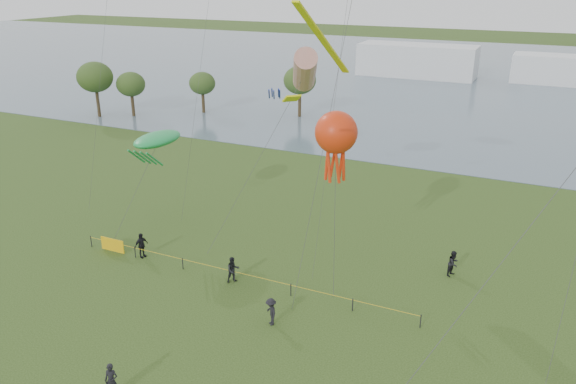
% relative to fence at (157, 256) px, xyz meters
% --- Properties ---
extents(lake, '(400.00, 120.00, 0.08)m').
position_rel_fence_xyz_m(lake, '(11.14, 87.37, -0.53)').
color(lake, slate).
rests_on(lake, ground_plane).
extents(pavilion_left, '(22.00, 8.00, 6.00)m').
position_rel_fence_xyz_m(pavilion_left, '(-0.86, 82.37, 2.45)').
color(pavilion_left, white).
rests_on(pavilion_left, ground_plane).
extents(pavilion_right, '(18.00, 7.00, 5.00)m').
position_rel_fence_xyz_m(pavilion_right, '(25.14, 85.37, 1.95)').
color(pavilion_right, white).
rests_on(pavilion_right, ground_plane).
extents(trees, '(29.87, 16.30, 7.54)m').
position_rel_fence_xyz_m(trees, '(-23.44, 36.15, 4.39)').
color(trees, '#382B19').
rests_on(trees, ground_plane).
extents(fence, '(24.07, 0.07, 1.05)m').
position_rel_fence_xyz_m(fence, '(0.00, 0.00, 0.00)').
color(fence, black).
rests_on(fence, ground_plane).
extents(spectator_a, '(1.06, 1.08, 1.75)m').
position_rel_fence_xyz_m(spectator_a, '(6.04, -0.02, 0.32)').
color(spectator_a, black).
rests_on(spectator_a, ground_plane).
extents(spectator_b, '(1.18, 1.20, 1.66)m').
position_rel_fence_xyz_m(spectator_b, '(10.35, -3.21, 0.27)').
color(spectator_b, black).
rests_on(spectator_b, ground_plane).
extents(spectator_c, '(0.71, 1.15, 1.82)m').
position_rel_fence_xyz_m(spectator_c, '(-1.47, 0.25, 0.36)').
color(spectator_c, black).
rests_on(spectator_c, ground_plane).
extents(spectator_f, '(0.74, 0.59, 1.76)m').
position_rel_fence_xyz_m(spectator_f, '(6.16, -11.53, 0.32)').
color(spectator_f, black).
rests_on(spectator_f, ground_plane).
extents(spectator_g, '(0.94, 1.04, 1.76)m').
position_rel_fence_xyz_m(spectator_g, '(18.74, 6.79, 0.32)').
color(spectator_g, black).
rests_on(spectator_g, ground_plane).
extents(kite_windsock, '(6.18, 9.45, 14.06)m').
position_rel_fence_xyz_m(kite_windsock, '(6.82, 9.52, 11.66)').
color(kite_windsock, '#3F3F42').
extents(kite_creature, '(2.64, 6.98, 7.46)m').
position_rel_fence_xyz_m(kite_creature, '(-3.43, 5.47, 6.43)').
color(kite_creature, '#3F3F42').
extents(kite_octopus, '(2.46, 2.46, 11.41)m').
position_rel_fence_xyz_m(kite_octopus, '(12.06, 1.92, 9.57)').
color(kite_octopus, '#3F3F42').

